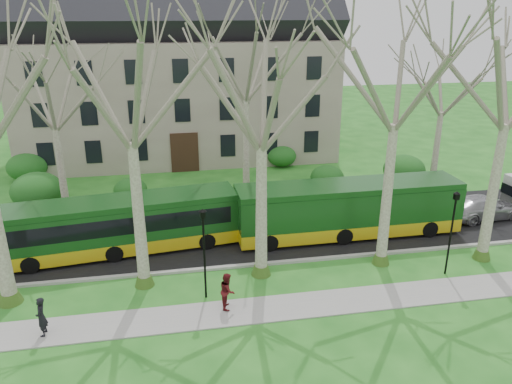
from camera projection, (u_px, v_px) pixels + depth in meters
ground at (324, 275)px, 24.94m from camera, size 120.00×120.00×0.00m
sidewalk at (341, 301)px, 22.63m from camera, size 70.00×2.00×0.06m
road at (296, 229)px, 30.00m from camera, size 80.00×8.00×0.06m
curb at (316, 259)px, 26.30m from camera, size 80.00×0.25×0.14m
building at (178, 62)px, 43.22m from camera, size 26.50×12.20×16.00m
tree_row_verge at (329, 137)px, 22.77m from camera, size 49.00×7.00×14.00m
tree_row_far at (258, 113)px, 32.75m from camera, size 33.00×7.00×12.00m
lamp_row at (333, 237)px, 23.12m from camera, size 36.22×0.22×4.30m
hedges at (206, 174)px, 36.71m from camera, size 30.60×8.60×2.00m
bus_lead at (123, 224)px, 26.78m from camera, size 12.50×4.02×3.07m
bus_follow at (348, 209)px, 28.67m from camera, size 12.97×2.82×3.24m
sedan at (483, 207)px, 31.20m from camera, size 5.26×2.63×1.47m
pedestrian_a at (41, 317)px, 20.01m from camera, size 0.42×0.63×1.69m
pedestrian_b at (228, 291)px, 21.86m from camera, size 0.73×0.88×1.67m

